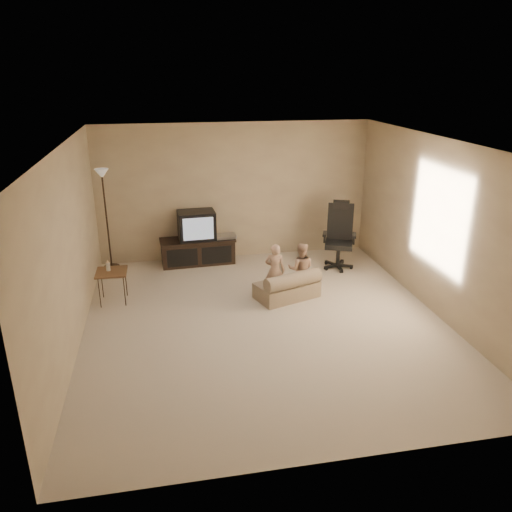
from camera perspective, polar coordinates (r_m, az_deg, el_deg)
The scene contains 9 objects.
floor at distance 7.14m, azimuth 1.05°, elevation -7.53°, with size 5.50×5.50×0.00m, color beige.
room_shell at distance 6.56m, azimuth 1.14°, elevation 4.25°, with size 5.50×5.50×5.50m.
tv_stand at distance 9.16m, azimuth -6.67°, elevation 1.61°, with size 1.40×0.58×0.98m.
office_chair at distance 9.04m, azimuth 9.44°, elevation 1.35°, with size 0.71×0.73×1.19m.
side_table at distance 7.85m, azimuth -16.22°, elevation -1.79°, with size 0.46×0.46×0.68m.
floor_lamp at distance 9.00m, azimuth -16.95°, elevation 6.48°, with size 0.28×0.28×1.79m.
child_sofa at distance 7.77m, azimuth 3.74°, elevation -3.57°, with size 1.07×0.82×0.47m.
toddler_left at distance 7.76m, azimuth 2.18°, elevation -1.65°, with size 0.32×0.23×0.86m, color tan.
toddler_right at distance 7.84m, azimuth 5.13°, elevation -1.50°, with size 0.42×0.23×0.85m, color tan.
Camera 1 is at (-1.31, -6.16, 3.36)m, focal length 35.00 mm.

